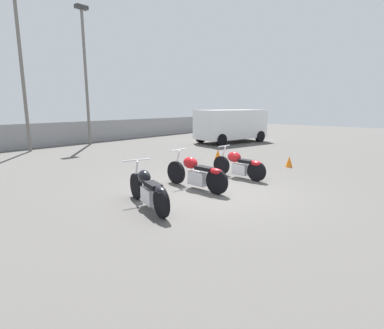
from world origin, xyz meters
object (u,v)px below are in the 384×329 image
Objects in this scene: motorcycle_slot_1 at (196,173)px; parked_van at (231,124)px; traffic_cone_far at (289,162)px; light_pole_right at (85,65)px; motorcycle_slot_2 at (239,165)px; traffic_cone_near at (218,154)px; motorcycle_slot_0 at (148,190)px; light_pole_left at (19,46)px.

parked_van is at bearing 32.08° from motorcycle_slot_1.
traffic_cone_far is (4.62, -0.74, -0.24)m from motorcycle_slot_1.
light_pole_right is 12.74m from traffic_cone_far.
motorcycle_slot_2 is 0.41× the size of parked_van.
light_pole_right is at bearing 59.67° from parked_van.
traffic_cone_far is at bearing -82.51° from traffic_cone_near.
traffic_cone_far is at bearing 14.60° from motorcycle_slot_0.
light_pole_left is 12.25m from motorcycle_slot_2.
light_pole_left is 1.80× the size of parked_van.
parked_van reaches higher than motorcycle_slot_0.
light_pole_left is 21.25× the size of traffic_cone_far.
light_pole_left is at bearing 104.28° from motorcycle_slot_2.
motorcycle_slot_1 is 11.14m from parked_van.
motorcycle_slot_1 is at bearing 131.01° from parked_van.
motorcycle_slot_0 is 3.81m from motorcycle_slot_2.
light_pole_right is 9.31m from parked_van.
light_pole_left is at bearing -176.38° from light_pole_right.
traffic_cone_near is at bearing 32.22° from motorcycle_slot_1.
motorcycle_slot_0 is 6.61m from traffic_cone_near.
light_pole_right is 3.88× the size of motorcycle_slot_2.
traffic_cone_far is (-5.18, -5.99, -0.93)m from parked_van.
motorcycle_slot_2 is (1.90, -0.21, -0.02)m from motorcycle_slot_1.
light_pole_left reaches higher than motorcycle_slot_1.
motorcycle_slot_0 reaches higher than traffic_cone_far.
motorcycle_slot_1 is at bearing -151.70° from traffic_cone_near.
motorcycle_slot_2 is (3.81, -0.03, 0.00)m from motorcycle_slot_0.
motorcycle_slot_1 reaches higher than motorcycle_slot_0.
light_pole_right is (3.53, 0.22, -0.54)m from light_pole_left.
parked_van is at bearing 39.03° from motorcycle_slot_2.
light_pole_right reaches higher than motorcycle_slot_0.
motorcycle_slot_0 is 0.92× the size of motorcycle_slot_1.
light_pole_left reaches higher than light_pole_right.
parked_van is at bearing 44.36° from motorcycle_slot_0.
parked_van is (7.91, 5.46, 0.71)m from motorcycle_slot_2.
traffic_cone_far is (2.72, -0.53, -0.22)m from motorcycle_slot_2.
light_pole_right reaches higher than parked_van.
light_pole_right is 1.59× the size of parked_van.
light_pole_right is at bearing 84.04° from motorcycle_slot_0.
motorcycle_slot_2 is 3.41m from traffic_cone_near.
motorcycle_slot_2 is 2.78m from traffic_cone_far.
motorcycle_slot_2 is at bearing -2.34° from motorcycle_slot_1.
light_pole_left is 1.13× the size of light_pole_right.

